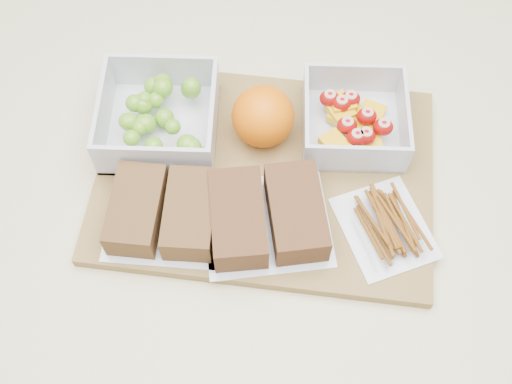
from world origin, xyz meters
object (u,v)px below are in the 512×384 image
grape_container (160,116)px  sandwich_bag_left (164,212)px  sandwich_bag_center (267,216)px  orange (263,117)px  fruit_container (354,121)px  pretzel_bag (386,224)px  cutting_board (265,174)px

grape_container → sandwich_bag_left: (0.02, -0.13, -0.01)m
sandwich_bag_left → sandwich_bag_center: 0.12m
orange → sandwich_bag_center: 0.13m
fruit_container → pretzel_bag: fruit_container is taller
grape_container → fruit_container: size_ratio=1.12×
sandwich_bag_center → pretzel_bag: sandwich_bag_center is taller
sandwich_bag_left → pretzel_bag: sandwich_bag_left is taller
orange → sandwich_bag_left: (-0.11, -0.13, -0.02)m
cutting_board → pretzel_bag: bearing=-21.9°
fruit_container → pretzel_bag: bearing=-76.4°
cutting_board → sandwich_bag_center: size_ratio=2.51×
fruit_container → orange: 0.12m
sandwich_bag_left → grape_container: bearing=97.6°
fruit_container → sandwich_bag_left: bearing=-149.0°
sandwich_bag_center → fruit_container: bearing=52.6°
cutting_board → grape_container: bearing=161.1°
fruit_container → orange: orange is taller
cutting_board → pretzel_bag: size_ratio=2.88×
cutting_board → fruit_container: fruit_container is taller
grape_container → sandwich_bag_center: bearing=-44.0°
cutting_board → orange: orange is taller
grape_container → orange: size_ratio=1.84×
cutting_board → pretzel_bag: 0.17m
cutting_board → grape_container: (-0.14, 0.06, 0.03)m
sandwich_bag_left → fruit_container: bearing=31.0°
cutting_board → sandwich_bag_left: bearing=-143.2°
cutting_board → fruit_container: size_ratio=3.23×
orange → pretzel_bag: orange is taller
cutting_board → fruit_container: (0.11, 0.07, 0.03)m
grape_container → orange: 0.13m
fruit_container → pretzel_bag: size_ratio=0.89×
grape_container → orange: bearing=-2.3°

